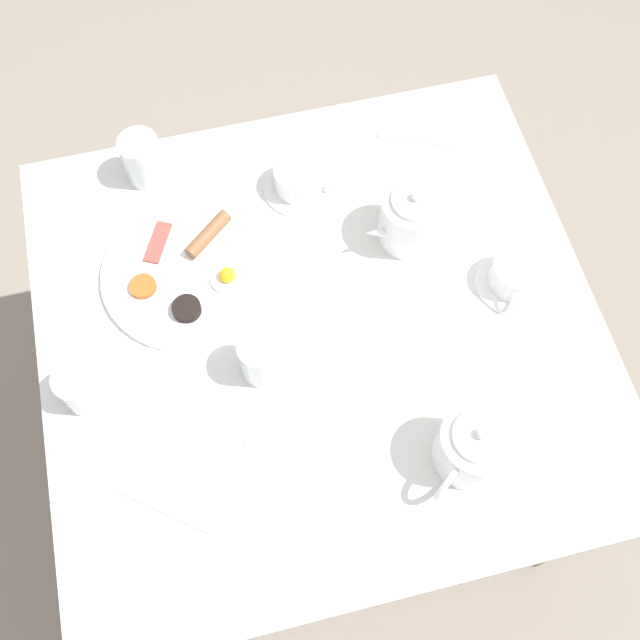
# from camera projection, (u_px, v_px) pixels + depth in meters

# --- Properties ---
(ground_plane) EXTENTS (8.00, 8.00, 0.00)m
(ground_plane) POSITION_uv_depth(u_px,v_px,m) (320.00, 437.00, 1.95)
(ground_plane) COLOR gray
(table) EXTENTS (0.93, 0.97, 0.71)m
(table) POSITION_uv_depth(u_px,v_px,m) (320.00, 341.00, 1.37)
(table) COLOR silver
(table) RESTS_ON ground_plane
(breakfast_plate) EXTENTS (0.30, 0.30, 0.04)m
(breakfast_plate) POSITION_uv_depth(u_px,v_px,m) (187.00, 272.00, 1.34)
(breakfast_plate) COLOR white
(breakfast_plate) RESTS_ON table
(teapot_near) EXTENTS (0.12, 0.20, 0.13)m
(teapot_near) POSITION_uv_depth(u_px,v_px,m) (413.00, 217.00, 1.33)
(teapot_near) COLOR white
(teapot_near) RESTS_ON table
(teapot_far) EXTENTS (0.14, 0.17, 0.13)m
(teapot_far) POSITION_uv_depth(u_px,v_px,m) (473.00, 447.00, 1.15)
(teapot_far) COLOR white
(teapot_far) RESTS_ON table
(teacup_with_saucer_left) EXTENTS (0.14, 0.14, 0.06)m
(teacup_with_saucer_left) POSITION_uv_depth(u_px,v_px,m) (299.00, 180.00, 1.40)
(teacup_with_saucer_left) COLOR white
(teacup_with_saucer_left) RESTS_ON table
(teacup_with_saucer_right) EXTENTS (0.14, 0.14, 0.06)m
(teacup_with_saucer_right) POSITION_uv_depth(u_px,v_px,m) (515.00, 274.00, 1.31)
(teacup_with_saucer_right) COLOR white
(teacup_with_saucer_right) RESTS_ON table
(water_glass_tall) EXTENTS (0.07, 0.07, 0.08)m
(water_glass_tall) POSITION_uv_depth(u_px,v_px,m) (81.00, 387.00, 1.21)
(water_glass_tall) COLOR white
(water_glass_tall) RESTS_ON table
(water_glass_short) EXTENTS (0.07, 0.07, 0.10)m
(water_glass_short) POSITION_uv_depth(u_px,v_px,m) (262.00, 357.00, 1.22)
(water_glass_short) COLOR white
(water_glass_short) RESTS_ON table
(wine_glass_spare) EXTENTS (0.07, 0.07, 0.10)m
(wine_glass_spare) POSITION_uv_depth(u_px,v_px,m) (143.00, 159.00, 1.39)
(wine_glass_spare) COLOR white
(wine_glass_spare) RESTS_ON table
(fork_by_plate) EXTENTS (0.12, 0.15, 0.00)m
(fork_by_plate) POSITION_uv_depth(u_px,v_px,m) (162.00, 507.00, 1.17)
(fork_by_plate) COLOR silver
(fork_by_plate) RESTS_ON table
(knife_by_plate) EXTENTS (0.10, 0.20, 0.00)m
(knife_by_plate) POSITION_uv_depth(u_px,v_px,m) (309.00, 454.00, 1.20)
(knife_by_plate) COLOR silver
(knife_by_plate) RESTS_ON table
(spoon_for_tea) EXTENTS (0.07, 0.14, 0.00)m
(spoon_for_tea) POSITION_uv_depth(u_px,v_px,m) (414.00, 139.00, 1.47)
(spoon_for_tea) COLOR silver
(spoon_for_tea) RESTS_ON table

